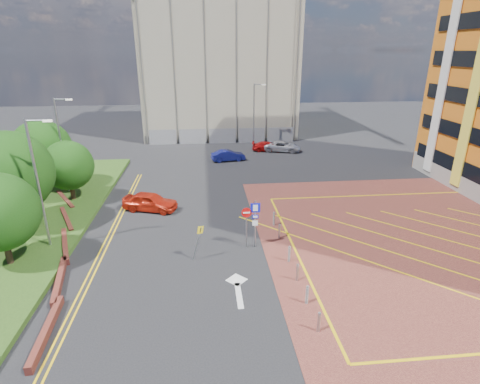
{
  "coord_description": "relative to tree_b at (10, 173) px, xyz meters",
  "views": [
    {
      "loc": [
        -2.53,
        -20.13,
        11.88
      ],
      "look_at": [
        -0.3,
        2.62,
        3.2
      ],
      "focal_mm": 28.0,
      "sensor_mm": 36.0,
      "label": 1
    }
  ],
  "objects": [
    {
      "name": "forecourt",
      "position": [
        29.5,
        -5.0,
        -4.23
      ],
      "size": [
        26.0,
        26.0,
        0.02
      ],
      "primitive_type": "cube",
      "color": "brown",
      "rests_on": "ground"
    },
    {
      "name": "tree_d",
      "position": [
        -1.0,
        8.0,
        -0.37
      ],
      "size": [
        5.0,
        5.0,
        6.08
      ],
      "color": "#3D2B1C",
      "rests_on": "grass_bed"
    },
    {
      "name": "retaining_wall",
      "position": [
        3.7,
        -3.0,
        -4.04
      ],
      "size": [
        6.06,
        20.33,
        0.4
      ],
      "color": "maroon",
      "rests_on": "ground"
    },
    {
      "name": "warning_sign",
      "position": [
        12.44,
        -5.23,
        -2.81
      ],
      "size": [
        0.75,
        0.42,
        2.25
      ],
      "color": "#9EA0A8",
      "rests_on": "ground"
    },
    {
      "name": "car_red_back",
      "position": [
        20.96,
        20.18,
        -3.66
      ],
      "size": [
        4.18,
        2.25,
        1.15
      ],
      "primitive_type": "imported",
      "rotation": [
        0.0,
        0.0,
        1.4
      ],
      "color": "#B70F0F",
      "rests_on": "ground"
    },
    {
      "name": "bollard_row",
      "position": [
        17.8,
        -6.67,
        -3.77
      ],
      "size": [
        0.14,
        11.14,
        0.9
      ],
      "color": "#9EA0A8",
      "rests_on": "forecourt"
    },
    {
      "name": "tree_c",
      "position": [
        2.0,
        5.0,
        -1.04
      ],
      "size": [
        4.0,
        4.0,
        4.9
      ],
      "color": "#3D2B1C",
      "rests_on": "grass_bed"
    },
    {
      "name": "construction_building",
      "position": [
        15.5,
        35.0,
        6.76
      ],
      "size": [
        21.2,
        19.2,
        22.0
      ],
      "primitive_type": "cube",
      "color": "#B3AB92",
      "rests_on": "ground"
    },
    {
      "name": "car_red_left",
      "position": [
        8.58,
        2.69,
        -3.51
      ],
      "size": [
        4.6,
        2.93,
        1.46
      ],
      "primitive_type": "imported",
      "rotation": [
        0.0,
        0.0,
        1.26
      ],
      "color": "red",
      "rests_on": "ground"
    },
    {
      "name": "construction_fence",
      "position": [
        16.5,
        25.0,
        -3.24
      ],
      "size": [
        21.6,
        0.06,
        2.0
      ],
      "primitive_type": "cube",
      "color": "gray",
      "rests_on": "ground"
    },
    {
      "name": "sign_cluster",
      "position": [
        15.8,
        -4.02,
        -2.28
      ],
      "size": [
        1.17,
        0.12,
        3.2
      ],
      "color": "#9EA0A8",
      "rests_on": "ground"
    },
    {
      "name": "lamp_left_far",
      "position": [
        1.08,
        7.0,
        0.42
      ],
      "size": [
        1.53,
        0.16,
        8.0
      ],
      "color": "#9EA0A8",
      "rests_on": "grass_bed"
    },
    {
      "name": "lamp_back",
      "position": [
        19.58,
        23.0,
        0.12
      ],
      "size": [
        1.53,
        0.16,
        8.0
      ],
      "color": "#9EA0A8",
      "rests_on": "ground"
    },
    {
      "name": "lamp_left_near",
      "position": [
        3.08,
        -3.0,
        0.42
      ],
      "size": [
        1.53,
        0.16,
        8.0
      ],
      "color": "#9EA0A8",
      "rests_on": "grass_bed"
    },
    {
      "name": "ground",
      "position": [
        15.5,
        -5.0,
        -4.24
      ],
      "size": [
        140.0,
        140.0,
        0.0
      ],
      "primitive_type": "plane",
      "color": "black",
      "rests_on": "ground"
    },
    {
      "name": "tree_b",
      "position": [
        0.0,
        0.0,
        0.0
      ],
      "size": [
        5.6,
        5.6,
        6.74
      ],
      "color": "#3D2B1C",
      "rests_on": "grass_bed"
    },
    {
      "name": "car_blue_back",
      "position": [
        15.67,
        16.2,
        -3.61
      ],
      "size": [
        4.0,
        1.97,
        1.26
      ],
      "primitive_type": "imported",
      "rotation": [
        0.0,
        0.0,
        1.74
      ],
      "color": "navy",
      "rests_on": "ground"
    },
    {
      "name": "car_silver_back",
      "position": [
        22.71,
        19.83,
        -3.6
      ],
      "size": [
        4.99,
        3.31,
        1.27
      ],
      "primitive_type": "imported",
      "rotation": [
        0.0,
        0.0,
        1.29
      ],
      "color": "silver",
      "rests_on": "ground"
    }
  ]
}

